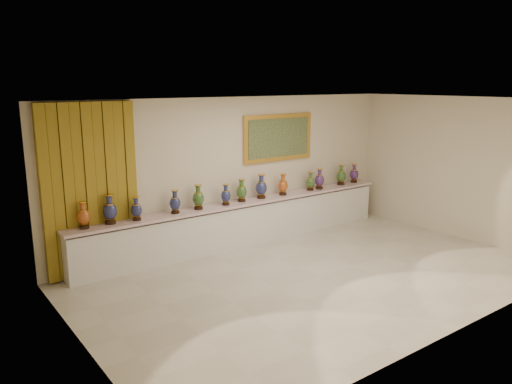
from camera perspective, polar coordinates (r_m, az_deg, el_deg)
ground at (r=8.79m, az=7.15°, el=-9.60°), size 8.00×8.00×0.00m
room at (r=9.10m, az=-14.52°, el=1.36°), size 8.00×8.00×8.00m
counter at (r=10.32m, az=-1.47°, el=-3.58°), size 7.28×0.48×0.90m
vase_0 at (r=8.77m, az=-19.11°, el=-2.66°), size 0.25×0.25×0.46m
vase_1 at (r=8.91m, az=-16.35°, el=-2.06°), size 0.31×0.31×0.52m
vase_2 at (r=9.03m, az=-13.51°, el=-1.99°), size 0.25×0.25×0.42m
vase_3 at (r=9.34m, az=-9.24°, el=-1.25°), size 0.23×0.23×0.45m
vase_4 at (r=9.59m, az=-6.61°, el=-0.72°), size 0.26×0.26×0.48m
vase_5 at (r=9.87m, az=-3.47°, el=-0.42°), size 0.25×0.25×0.42m
vase_6 at (r=10.14m, az=-1.66°, el=0.06°), size 0.23×0.23×0.47m
vase_7 at (r=10.41m, az=0.61°, el=0.52°), size 0.26×0.26×0.51m
vase_8 at (r=10.75m, az=3.09°, el=0.75°), size 0.24×0.24×0.46m
vase_9 at (r=11.25m, az=6.23°, el=1.13°), size 0.21×0.21×0.42m
vase_10 at (r=11.41m, az=7.27°, el=1.37°), size 0.27×0.27×0.47m
vase_11 at (r=11.95m, az=9.70°, el=1.84°), size 0.27×0.27×0.48m
vase_12 at (r=12.30m, az=11.16°, el=2.02°), size 0.27×0.27×0.45m
label_card at (r=9.30m, az=-8.93°, el=-2.56°), size 0.10×0.06×0.00m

